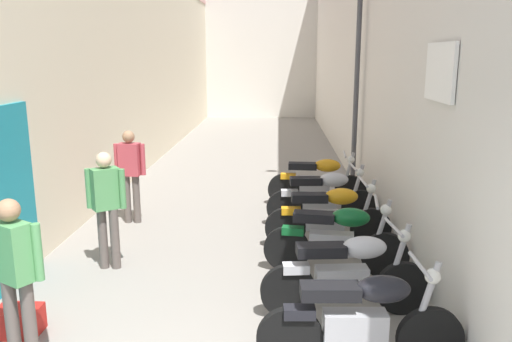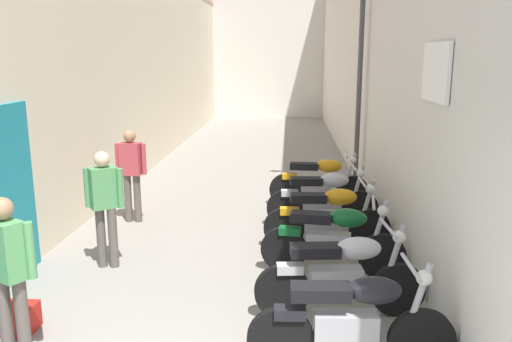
% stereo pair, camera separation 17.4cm
% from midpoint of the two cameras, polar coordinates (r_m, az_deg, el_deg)
% --- Properties ---
extents(ground_plane, '(37.02, 37.02, 0.00)m').
position_cam_midpoint_polar(ground_plane, '(11.32, -2.00, -1.42)').
color(ground_plane, gray).
extents(building_right, '(0.45, 21.02, 6.97)m').
position_cam_midpoint_polar(building_right, '(13.09, 10.81, 15.64)').
color(building_right, beige).
rests_on(building_right, ground).
extents(building_far_end, '(7.95, 2.00, 6.22)m').
position_cam_midpoint_polar(building_far_end, '(24.48, 0.44, 13.52)').
color(building_far_end, beige).
rests_on(building_far_end, ground).
extents(motorcycle_nearest, '(1.85, 0.58, 1.04)m').
position_cam_midpoint_polar(motorcycle_nearest, '(4.77, 10.67, -15.84)').
color(motorcycle_nearest, black).
rests_on(motorcycle_nearest, ground).
extents(motorcycle_second, '(1.85, 0.58, 1.04)m').
position_cam_midpoint_polar(motorcycle_second, '(5.65, 9.26, -11.09)').
color(motorcycle_second, black).
rests_on(motorcycle_second, ground).
extents(motorcycle_third, '(1.84, 0.58, 1.04)m').
position_cam_midpoint_polar(motorcycle_third, '(6.64, 8.19, -7.35)').
color(motorcycle_third, black).
rests_on(motorcycle_third, ground).
extents(motorcycle_fourth, '(1.85, 0.58, 1.04)m').
position_cam_midpoint_polar(motorcycle_fourth, '(7.54, 7.48, -4.86)').
color(motorcycle_fourth, black).
rests_on(motorcycle_fourth, ground).
extents(motorcycle_fifth, '(1.85, 0.58, 1.04)m').
position_cam_midpoint_polar(motorcycle_fifth, '(8.51, 6.90, -2.80)').
color(motorcycle_fifth, black).
rests_on(motorcycle_fifth, ground).
extents(motorcycle_sixth, '(1.85, 0.58, 1.04)m').
position_cam_midpoint_polar(motorcycle_sixth, '(9.61, 6.40, -0.99)').
color(motorcycle_sixth, black).
rests_on(motorcycle_sixth, ground).
extents(pedestrian_by_doorway, '(0.52, 0.35, 1.57)m').
position_cam_midpoint_polar(pedestrian_by_doorway, '(5.10, -26.16, -9.90)').
color(pedestrian_by_doorway, '#564C47').
rests_on(pedestrian_by_doorway, ground).
extents(pedestrian_mid_alley, '(0.52, 0.36, 1.57)m').
position_cam_midpoint_polar(pedestrian_mid_alley, '(6.94, -17.02, -3.28)').
color(pedestrian_mid_alley, '#564C47').
rests_on(pedestrian_mid_alley, ground).
extents(pedestrian_further_down, '(0.52, 0.24, 1.57)m').
position_cam_midpoint_polar(pedestrian_further_down, '(8.77, -14.39, 0.15)').
color(pedestrian_further_down, '#564C47').
rests_on(pedestrian_further_down, ground).
extents(plastic_crate, '(0.44, 0.32, 0.28)m').
position_cam_midpoint_polar(plastic_crate, '(5.94, -25.75, -14.83)').
color(plastic_crate, red).
rests_on(plastic_crate, ground).
extents(street_lamp, '(0.79, 0.18, 4.61)m').
position_cam_midpoint_polar(street_lamp, '(10.39, 10.27, 12.16)').
color(street_lamp, '#47474C').
rests_on(street_lamp, ground).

